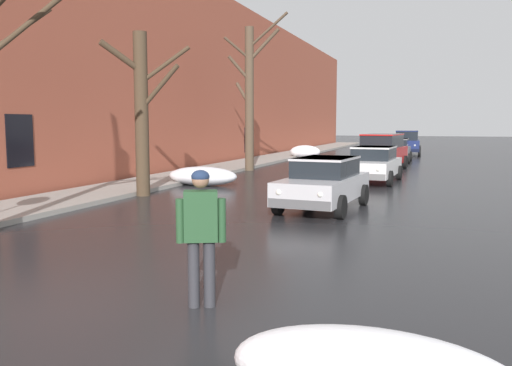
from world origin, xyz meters
TOP-DOWN VIEW (x-y plane):
  - ground_plane at (0.00, 0.00)m, footprint 200.00×200.00m
  - left_sidewalk_slab at (-6.01, 18.00)m, footprint 2.63×80.00m
  - brick_townhouse_facade at (-7.82, 17.99)m, footprint 0.63×80.00m
  - snow_bank_near_corner_left at (-4.16, 30.03)m, footprint 2.06×1.36m
  - snow_bank_mid_block_left at (-3.97, 13.16)m, footprint 2.74×1.37m
  - bare_tree_second_along_sidewalk at (-4.49, 9.85)m, footprint 2.29×1.88m
  - bare_tree_mid_block at (-4.49, 19.94)m, footprint 3.10×2.03m
  - sedan_silver_approaching_near_lane at (1.62, 9.06)m, footprint 2.08×4.17m
  - sedan_white_parked_kerbside_close at (2.01, 16.49)m, footprint 2.08×4.32m
  - suv_red_parked_kerbside_mid at (1.72, 22.28)m, footprint 2.33×4.72m
  - sedan_grey_parked_far_down_block at (1.77, 28.56)m, footprint 2.07×4.05m
  - suv_darkblue_queued_behind_truck at (2.02, 36.04)m, footprint 2.15×4.60m
  - pedestrian_with_coffee at (1.82, 0.79)m, footprint 0.62×0.49m

SIDE VIEW (x-z plane):
  - ground_plane at x=0.00m, z-range 0.00..0.00m
  - left_sidewalk_slab at x=-6.01m, z-range 0.00..0.14m
  - snow_bank_mid_block_left at x=-3.97m, z-range -0.01..0.71m
  - snow_bank_near_corner_left at x=-4.16m, z-range -0.01..0.87m
  - sedan_silver_approaching_near_lane at x=1.62m, z-range 0.04..1.46m
  - sedan_grey_parked_far_down_block at x=1.77m, z-range 0.04..1.46m
  - sedan_white_parked_kerbside_close at x=2.01m, z-range 0.04..1.46m
  - suv_darkblue_queued_behind_truck at x=2.02m, z-range 0.08..1.90m
  - suv_red_parked_kerbside_mid at x=1.72m, z-range 0.08..1.90m
  - pedestrian_with_coffee at x=1.82m, z-range 0.16..1.92m
  - bare_tree_second_along_sidewalk at x=-4.49m, z-range 0.17..5.39m
  - bare_tree_mid_block at x=-4.49m, z-range -0.01..7.59m
  - brick_townhouse_facade at x=-7.82m, z-range 0.00..9.67m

